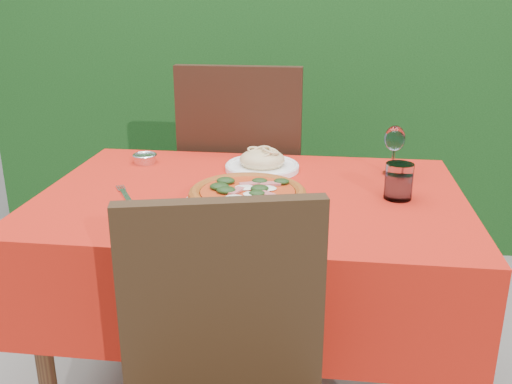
# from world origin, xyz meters

# --- Properties ---
(hedge) EXTENTS (3.20, 0.55, 1.78)m
(hedge) POSITION_xyz_m (0.00, 1.55, 0.92)
(hedge) COLOR black
(hedge) RESTS_ON ground
(dining_table) EXTENTS (1.26, 0.86, 0.75)m
(dining_table) POSITION_xyz_m (0.00, 0.00, 0.60)
(dining_table) COLOR #452B16
(dining_table) RESTS_ON ground
(chair_far) EXTENTS (0.48, 0.48, 1.06)m
(chair_far) POSITION_xyz_m (-0.12, 0.62, 0.61)
(chair_far) COLOR black
(chair_far) RESTS_ON ground
(pizza_plate) EXTENTS (0.35, 0.35, 0.07)m
(pizza_plate) POSITION_xyz_m (0.01, -0.13, 0.78)
(pizza_plate) COLOR silver
(pizza_plate) RESTS_ON dining_table
(pasta_plate) EXTENTS (0.25, 0.25, 0.07)m
(pasta_plate) POSITION_xyz_m (0.00, 0.23, 0.77)
(pasta_plate) COLOR white
(pasta_plate) RESTS_ON dining_table
(water_glass) EXTENTS (0.08, 0.08, 0.11)m
(water_glass) POSITION_xyz_m (0.43, 0.00, 0.80)
(water_glass) COLOR silver
(water_glass) RESTS_ON dining_table
(wine_glass) EXTENTS (0.07, 0.07, 0.16)m
(wine_glass) POSITION_xyz_m (0.44, 0.24, 0.86)
(wine_glass) COLOR silver
(wine_glass) RESTS_ON dining_table
(fork) EXTENTS (0.13, 0.20, 0.01)m
(fork) POSITION_xyz_m (-0.35, -0.10, 0.75)
(fork) COLOR silver
(fork) RESTS_ON dining_table
(steel_ramekin) EXTENTS (0.08, 0.08, 0.03)m
(steel_ramekin) POSITION_xyz_m (-0.41, 0.26, 0.76)
(steel_ramekin) COLOR silver
(steel_ramekin) RESTS_ON dining_table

